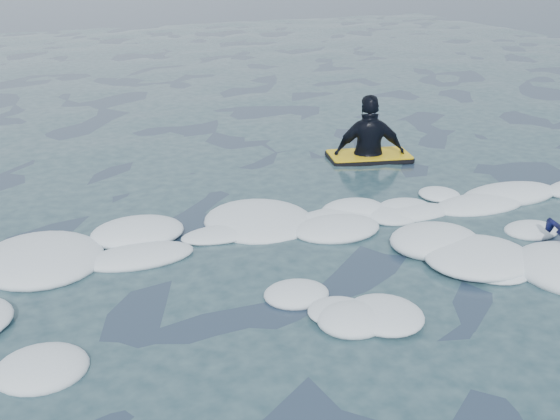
{
  "coord_description": "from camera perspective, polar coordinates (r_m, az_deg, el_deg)",
  "views": [
    {
      "loc": [
        -2.48,
        -5.08,
        3.12
      ],
      "look_at": [
        0.34,
        1.6,
        0.27
      ],
      "focal_mm": 45.0,
      "sensor_mm": 36.0,
      "label": 1
    }
  ],
  "objects": [
    {
      "name": "ground",
      "position": [
        6.46,
        2.75,
        -7.46
      ],
      "size": [
        120.0,
        120.0,
        0.0
      ],
      "primitive_type": "plane",
      "color": "#1A2B3E",
      "rests_on": "ground"
    },
    {
      "name": "foam_band",
      "position": [
        7.3,
        -0.74,
        -3.85
      ],
      "size": [
        12.0,
        3.1,
        0.3
      ],
      "primitive_type": null,
      "color": "white",
      "rests_on": "ground"
    },
    {
      "name": "waiting_rider_unit",
      "position": [
        10.55,
        7.25,
        4.41
      ],
      "size": [
        1.34,
        0.93,
        1.82
      ],
      "rotation": [
        0.0,
        0.0,
        -0.24
      ],
      "color": "black",
      "rests_on": "ground"
    }
  ]
}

